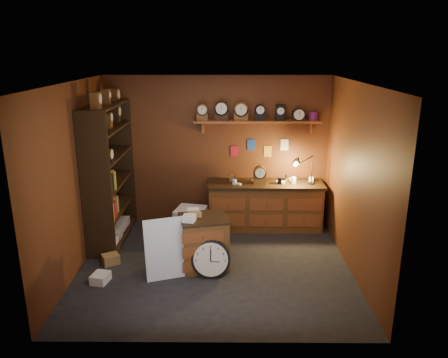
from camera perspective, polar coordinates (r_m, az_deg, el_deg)
floor at (r=6.71m, az=-1.20°, el=-11.20°), size 4.00×4.00×0.00m
room_shell at (r=6.20m, az=-0.85°, el=3.47°), size 4.02×3.62×2.71m
shelving_unit at (r=7.43m, az=-15.00°, el=1.40°), size 0.47×1.60×2.58m
workbench at (r=7.90m, az=5.39°, el=-3.12°), size 2.06×0.66×1.36m
low_cabinet at (r=6.50m, az=-2.62°, el=-7.99°), size 0.81×0.72×0.88m
big_round_clock at (r=6.29m, az=-1.74°, el=-10.42°), size 0.56×0.18×0.56m
white_panel at (r=6.48m, az=-7.12°, el=-12.43°), size 0.69×0.39×0.89m
mini_fridge at (r=7.60m, az=-4.38°, el=-5.68°), size 0.58×0.60×0.50m
floor_box_a at (r=6.95m, az=-14.58°, el=-10.08°), size 0.31×0.29×0.15m
floor_box_b at (r=6.48m, az=-15.83°, el=-12.33°), size 0.26×0.29×0.13m
floor_box_c at (r=6.71m, az=-5.65°, el=-10.43°), size 0.30×0.28×0.18m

